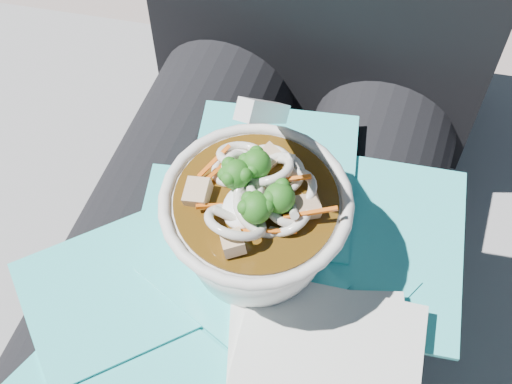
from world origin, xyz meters
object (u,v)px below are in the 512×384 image
(lap, at_px, (231,297))
(udon_bowl, at_px, (256,218))
(stone_ledge, at_px, (275,292))
(plastic_bag, at_px, (247,267))
(person_body, at_px, (264,198))

(lap, distance_m, udon_bowl, 0.14)
(lap, bearing_deg, stone_ledge, 90.00)
(lap, distance_m, plastic_bag, 0.08)
(stone_ledge, xyz_separation_m, person_body, (0.00, -0.06, 0.32))
(stone_ledge, bearing_deg, person_body, -90.00)
(stone_ledge, relative_size, udon_bowl, 5.39)
(lap, relative_size, person_body, 0.49)
(udon_bowl, bearing_deg, person_body, 104.14)
(person_body, bearing_deg, udon_bowl, -75.86)
(person_body, xyz_separation_m, udon_bowl, (0.02, -0.09, 0.11))
(stone_ledge, bearing_deg, plastic_bag, -83.40)
(person_body, bearing_deg, lap, -90.00)
(stone_ledge, xyz_separation_m, lap, (0.00, -0.15, 0.29))
(stone_ledge, height_order, udon_bowl, udon_bowl)
(udon_bowl, bearing_deg, stone_ledge, 98.62)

